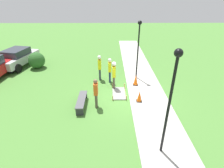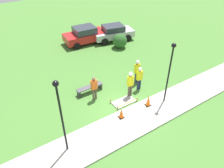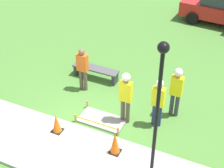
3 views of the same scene
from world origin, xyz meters
name	(u,v)px [view 1 (image 1 of 3)]	position (x,y,z in m)	size (l,w,h in m)	color
ground_plane	(129,97)	(0.00, 0.00, 0.00)	(60.00, 60.00, 0.00)	#477A33
sidewalk	(148,97)	(0.00, -1.17, 0.05)	(28.00, 2.34, 0.10)	#ADAAA3
wet_concrete_patch	(119,93)	(0.47, 0.61, 0.04)	(1.62, 0.88, 0.32)	gray
traffic_cone_near_patch	(139,96)	(-0.57, -0.54, 0.43)	(0.34, 0.34, 0.67)	black
traffic_cone_far_patch	(136,80)	(1.50, -0.59, 0.49)	(0.34, 0.34, 0.78)	black
park_bench	(82,101)	(-0.89, 2.81, 0.35)	(1.88, 0.44, 0.48)	#2D2D33
worker_supervisor	(114,73)	(1.18, 0.93, 1.18)	(0.40, 0.28, 1.93)	brown
worker_assistant	(100,65)	(2.56, 1.94, 1.15)	(0.40, 0.27, 1.89)	#383D47
worker_trainee	(110,68)	(2.19, 1.20, 1.08)	(0.40, 0.26, 1.81)	navy
bystander_in_orange_shirt	(96,92)	(-0.98, 1.96, 1.00)	(0.40, 0.23, 1.75)	brown
lamppost_near	(138,42)	(2.73, -0.80, 2.77)	(0.28, 0.28, 4.11)	black
lamppost_far	(171,92)	(-4.23, -0.89, 2.86)	(0.28, 0.28, 4.27)	black
parked_car_silver	(17,57)	(5.40, 9.31, 0.80)	(4.34, 2.65, 1.53)	#BCBCC1
shrub_rounded_near	(37,60)	(4.93, 7.46, 0.68)	(1.37, 1.37, 1.37)	#285623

